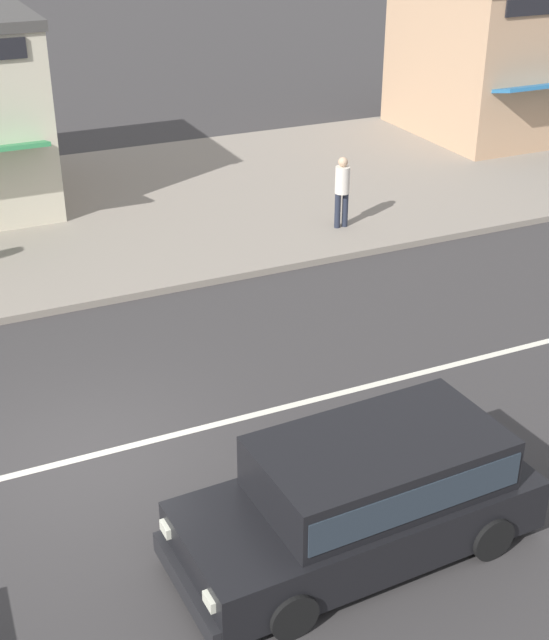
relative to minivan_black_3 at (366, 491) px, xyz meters
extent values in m
plane|color=#383535|center=(-2.72, 3.33, -0.85)|extent=(160.00, 160.00, 0.00)
cube|color=silver|center=(-2.72, 3.33, -0.84)|extent=(50.40, 0.14, 0.01)
cube|color=black|center=(-0.12, -0.01, -0.33)|extent=(4.61, 2.08, 0.70)
cube|color=black|center=(0.16, 0.01, 0.37)|extent=(3.13, 1.83, 0.70)
cube|color=#28333D|center=(0.16, 0.01, 0.37)|extent=(3.01, 1.86, 0.45)
cube|color=black|center=(-2.44, -0.10, -0.54)|extent=(0.20, 1.86, 0.28)
cube|color=white|center=(-2.38, -0.76, -0.18)|extent=(0.09, 0.24, 0.14)
cube|color=white|center=(-2.44, 0.56, -0.18)|extent=(0.09, 0.24, 0.14)
cylinder|color=black|center=(-1.49, -0.96, -0.55)|extent=(0.61, 0.25, 0.60)
cylinder|color=black|center=(-1.57, 0.83, -0.55)|extent=(0.61, 0.25, 0.60)
cylinder|color=black|center=(1.32, -0.84, -0.55)|extent=(0.61, 0.25, 0.60)
cylinder|color=black|center=(1.24, 0.95, -0.55)|extent=(0.61, 0.25, 0.60)
cylinder|color=#232838|center=(4.80, 9.66, -0.28)|extent=(0.14, 0.14, 0.84)
cylinder|color=#232838|center=(5.00, 9.66, -0.28)|extent=(0.14, 0.14, 0.84)
cylinder|color=silver|center=(4.90, 9.66, 0.45)|extent=(0.34, 0.34, 0.63)
sphere|color=#D6AD89|center=(4.90, 9.66, 0.88)|extent=(0.23, 0.23, 0.23)
cube|color=tan|center=(14.08, 15.23, 1.54)|extent=(6.43, 5.28, 4.46)
camera|label=1|loc=(-4.75, -7.58, 6.95)|focal=50.00mm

